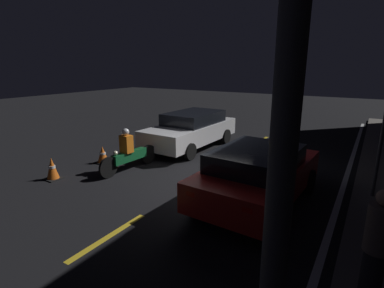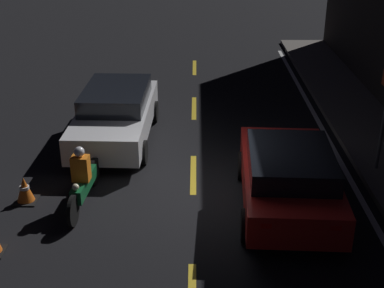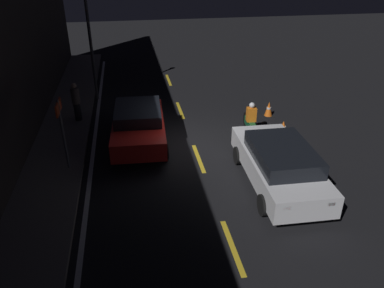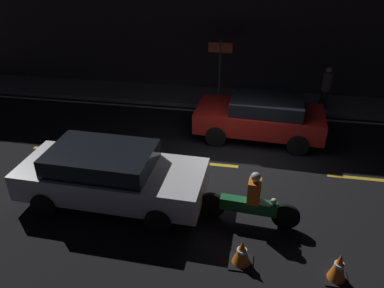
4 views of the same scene
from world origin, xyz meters
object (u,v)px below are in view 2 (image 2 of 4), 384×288
at_px(traffic_cone_near, 25,190).
at_px(sedan_white, 116,113).
at_px(motorcycle, 83,180).
at_px(taxi_red, 288,176).

bearing_deg(traffic_cone_near, sedan_white, 155.14).
bearing_deg(motorcycle, sedan_white, -179.71).
relative_size(taxi_red, traffic_cone_near, 7.03).
distance_m(taxi_red, motorcycle, 4.35).
relative_size(sedan_white, motorcycle, 1.95).
distance_m(sedan_white, traffic_cone_near, 3.73).
relative_size(sedan_white, traffic_cone_near, 7.78).
height_order(motorcycle, traffic_cone_near, motorcycle).
relative_size(taxi_red, motorcycle, 1.76).
bearing_deg(motorcycle, traffic_cone_near, -88.59).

